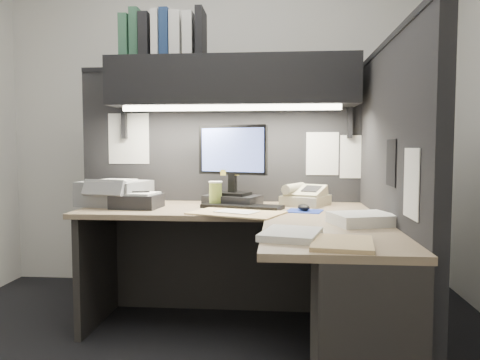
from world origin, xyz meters
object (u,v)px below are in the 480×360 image
Objects in this scene: keyboard at (242,207)px; notebook_stack at (137,201)px; printer at (115,193)px; monitor at (232,174)px; coffee_cup at (216,195)px; desk at (279,283)px; telephone at (306,197)px; overhead_shelf at (233,82)px.

keyboard is 1.77× the size of notebook_stack.
monitor is at bearing 16.80° from printer.
coffee_cup is 0.64m from printer.
coffee_cup reaches higher than keyboard.
desk is at bearing -57.12° from coffee_cup.
telephone is 0.68× the size of printer.
notebook_stack is at bearing 149.11° from desk.
printer is 0.22m from notebook_stack.
telephone reaches higher than desk.
notebook_stack is (-1.01, -0.22, -0.01)m from telephone.
printer is at bearing -169.67° from keyboard.
overhead_shelf is at bearing 23.77° from notebook_stack.
telephone is (0.38, 0.19, 0.04)m from keyboard.
monitor is at bearing 113.79° from desk.
monitor is (-0.29, 0.67, 0.49)m from desk.
telephone is at bearing 12.43° from coffee_cup.
telephone is 1.03m from notebook_stack.
overhead_shelf is 10.65× the size of coffee_cup.
overhead_shelf is 3.24× the size of keyboard.
notebook_stack reaches higher than keyboard.
monitor is 1.31× the size of printer.
telephone is (0.45, 0.06, -0.15)m from monitor.
keyboard is at bearing 2.56° from notebook_stack.
telephone reaches higher than notebook_stack.
desk is 0.82m from telephone.
keyboard is (-0.22, 0.54, 0.30)m from desk.
notebook_stack is at bearing -141.47° from telephone.
monitor reaches higher than printer.
printer is at bearing 146.65° from notebook_stack.
telephone is 1.76× the size of coffee_cup.
overhead_shelf is at bearing 115.42° from monitor.
telephone is (0.16, 0.73, 0.34)m from desk.
notebook_stack is (-0.85, 0.51, 0.33)m from desk.
monitor is at bearing 33.03° from coffee_cup.
coffee_cup is (-0.55, -0.12, 0.02)m from telephone.
overhead_shelf is 0.58m from monitor.
monitor is 0.60m from notebook_stack.
monitor is 1.84× the size of notebook_stack.
overhead_shelf reaches higher than coffee_cup.
telephone is (0.46, -0.02, -0.72)m from overhead_shelf.
monitor is at bearing 135.31° from keyboard.
keyboard is 0.63m from notebook_stack.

